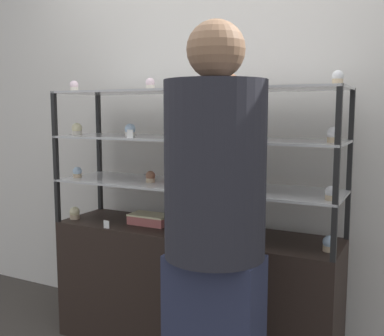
# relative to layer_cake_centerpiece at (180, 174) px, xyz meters

# --- Properties ---
(back_wall) EXTENTS (8.00, 0.05, 2.60)m
(back_wall) POSITION_rel_layer_cake_centerpiece_xyz_m (0.09, 0.33, 0.31)
(back_wall) COLOR silver
(back_wall) RESTS_ON ground_plane
(display_base) EXTENTS (1.59, 0.42, 0.69)m
(display_base) POSITION_rel_layer_cake_centerpiece_xyz_m (0.09, -0.02, -0.65)
(display_base) COLOR black
(display_base) RESTS_ON ground_plane
(display_riser_lower) EXTENTS (1.59, 0.42, 0.25)m
(display_riser_lower) POSITION_rel_layer_cake_centerpiece_xyz_m (0.09, -0.02, -0.06)
(display_riser_lower) COLOR black
(display_riser_lower) RESTS_ON display_base
(display_riser_middle) EXTENTS (1.59, 0.42, 0.25)m
(display_riser_middle) POSITION_rel_layer_cake_centerpiece_xyz_m (0.09, -0.02, 0.19)
(display_riser_middle) COLOR black
(display_riser_middle) RESTS_ON display_riser_lower
(display_riser_upper) EXTENTS (1.59, 0.42, 0.25)m
(display_riser_upper) POSITION_rel_layer_cake_centerpiece_xyz_m (0.09, -0.02, 0.44)
(display_riser_upper) COLOR black
(display_riser_upper) RESTS_ON display_riser_middle
(layer_cake_centerpiece) EXTENTS (0.17, 0.17, 0.10)m
(layer_cake_centerpiece) POSITION_rel_layer_cake_centerpiece_xyz_m (0.00, 0.00, 0.00)
(layer_cake_centerpiece) COLOR #C66660
(layer_cake_centerpiece) RESTS_ON display_riser_lower
(sheet_cake_frosted) EXTENTS (0.23, 0.13, 0.06)m
(sheet_cake_frosted) POSITION_rel_layer_cake_centerpiece_xyz_m (-0.19, -0.03, -0.27)
(sheet_cake_frosted) COLOR #C66660
(sheet_cake_frosted) RESTS_ON display_base
(cupcake_0) EXTENTS (0.06, 0.06, 0.07)m
(cupcake_0) POSITION_rel_layer_cake_centerpiece_xyz_m (-0.66, -0.12, -0.27)
(cupcake_0) COLOR #CCB28C
(cupcake_0) RESTS_ON display_base
(cupcake_1) EXTENTS (0.06, 0.06, 0.07)m
(cupcake_1) POSITION_rel_layer_cake_centerpiece_xyz_m (0.08, -0.08, -0.27)
(cupcake_1) COLOR beige
(cupcake_1) RESTS_ON display_base
(cupcake_2) EXTENTS (0.06, 0.06, 0.07)m
(cupcake_2) POSITION_rel_layer_cake_centerpiece_xyz_m (0.82, -0.08, -0.27)
(cupcake_2) COLOR #CCB28C
(cupcake_2) RESTS_ON display_base
(price_tag_0) EXTENTS (0.04, 0.00, 0.04)m
(price_tag_0) POSITION_rel_layer_cake_centerpiece_xyz_m (-0.35, -0.21, -0.28)
(price_tag_0) COLOR white
(price_tag_0) RESTS_ON display_base
(cupcake_3) EXTENTS (0.05, 0.05, 0.06)m
(cupcake_3) POSITION_rel_layer_cake_centerpiece_xyz_m (-0.64, -0.11, -0.02)
(cupcake_3) COLOR #CCB28C
(cupcake_3) RESTS_ON display_riser_lower
(cupcake_4) EXTENTS (0.05, 0.05, 0.06)m
(cupcake_4) POSITION_rel_layer_cake_centerpiece_xyz_m (-0.15, -0.06, -0.02)
(cupcake_4) COLOR #CCB28C
(cupcake_4) RESTS_ON display_riser_lower
(cupcake_5) EXTENTS (0.05, 0.05, 0.06)m
(cupcake_5) POSITION_rel_layer_cake_centerpiece_xyz_m (0.33, -0.12, -0.02)
(cupcake_5) COLOR #CCB28C
(cupcake_5) RESTS_ON display_riser_lower
(cupcake_6) EXTENTS (0.05, 0.05, 0.06)m
(cupcake_6) POSITION_rel_layer_cake_centerpiece_xyz_m (0.83, -0.14, -0.02)
(cupcake_6) COLOR #CCB28C
(cupcake_6) RESTS_ON display_riser_lower
(price_tag_1) EXTENTS (0.04, 0.00, 0.04)m
(price_tag_1) POSITION_rel_layer_cake_centerpiece_xyz_m (0.40, -0.21, -0.03)
(price_tag_1) COLOR white
(price_tag_1) RESTS_ON display_riser_lower
(cupcake_7) EXTENTS (0.06, 0.06, 0.07)m
(cupcake_7) POSITION_rel_layer_cake_centerpiece_xyz_m (-0.63, -0.10, 0.24)
(cupcake_7) COLOR beige
(cupcake_7) RESTS_ON display_riser_middle
(cupcake_8) EXTENTS (0.06, 0.06, 0.07)m
(cupcake_8) POSITION_rel_layer_cake_centerpiece_xyz_m (-0.28, -0.07, 0.24)
(cupcake_8) COLOR white
(cupcake_8) RESTS_ON display_riser_middle
(cupcake_9) EXTENTS (0.06, 0.06, 0.07)m
(cupcake_9) POSITION_rel_layer_cake_centerpiece_xyz_m (0.10, -0.06, 0.24)
(cupcake_9) COLOR beige
(cupcake_9) RESTS_ON display_riser_middle
(cupcake_10) EXTENTS (0.06, 0.06, 0.07)m
(cupcake_10) POSITION_rel_layer_cake_centerpiece_xyz_m (0.46, -0.10, 0.24)
(cupcake_10) COLOR #CCB28C
(cupcake_10) RESTS_ON display_riser_middle
(cupcake_11) EXTENTS (0.06, 0.06, 0.07)m
(cupcake_11) POSITION_rel_layer_cake_centerpiece_xyz_m (0.83, -0.09, 0.24)
(cupcake_11) COLOR #CCB28C
(cupcake_11) RESTS_ON display_riser_middle
(price_tag_2) EXTENTS (0.04, 0.00, 0.04)m
(price_tag_2) POSITION_rel_layer_cake_centerpiece_xyz_m (-0.18, -0.21, 0.22)
(price_tag_2) COLOR white
(price_tag_2) RESTS_ON display_riser_middle
(cupcake_12) EXTENTS (0.05, 0.05, 0.07)m
(cupcake_12) POSITION_rel_layer_cake_centerpiece_xyz_m (-0.67, -0.08, 0.49)
(cupcake_12) COLOR beige
(cupcake_12) RESTS_ON display_riser_upper
(cupcake_13) EXTENTS (0.05, 0.05, 0.07)m
(cupcake_13) POSITION_rel_layer_cake_centerpiece_xyz_m (-0.15, -0.06, 0.49)
(cupcake_13) COLOR beige
(cupcake_13) RESTS_ON display_riser_upper
(cupcake_14) EXTENTS (0.05, 0.05, 0.07)m
(cupcake_14) POSITION_rel_layer_cake_centerpiece_xyz_m (0.35, -0.11, 0.49)
(cupcake_14) COLOR #CCB28C
(cupcake_14) RESTS_ON display_riser_upper
(cupcake_15) EXTENTS (0.05, 0.05, 0.07)m
(cupcake_15) POSITION_rel_layer_cake_centerpiece_xyz_m (0.83, -0.07, 0.49)
(cupcake_15) COLOR #CCB28C
(cupcake_15) RESTS_ON display_riser_upper
(price_tag_3) EXTENTS (0.04, 0.00, 0.04)m
(price_tag_3) POSITION_rel_layer_cake_centerpiece_xyz_m (0.27, -0.21, 0.48)
(price_tag_3) COLOR white
(price_tag_3) RESTS_ON display_riser_upper
(donut_glazed) EXTENTS (0.15, 0.15, 0.04)m
(donut_glazed) POSITION_rel_layer_cake_centerpiece_xyz_m (0.36, 0.00, 0.48)
(donut_glazed) COLOR #EFB2BC
(donut_glazed) RESTS_ON display_riser_upper
(customer_figure) EXTENTS (0.39, 0.39, 1.67)m
(customer_figure) POSITION_rel_layer_cake_centerpiece_xyz_m (0.48, -0.61, -0.10)
(customer_figure) COLOR #282D47
(customer_figure) RESTS_ON ground_plane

